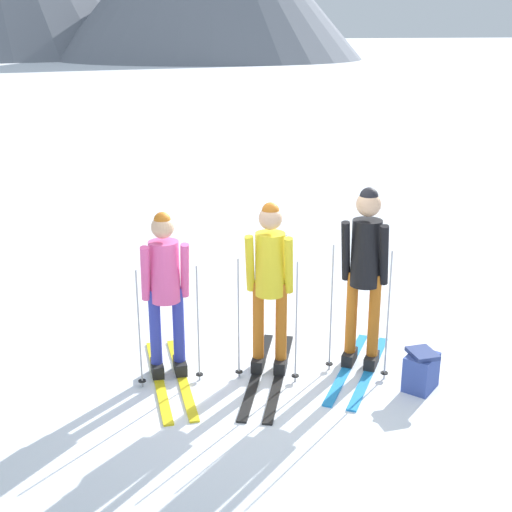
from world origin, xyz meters
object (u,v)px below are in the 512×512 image
at_px(skier_in_pink, 165,291).
at_px(skier_in_yellow, 270,279).
at_px(skier_in_black, 365,267).
at_px(backpack_on_snow_front, 421,370).

relative_size(skier_in_pink, skier_in_yellow, 0.95).
relative_size(skier_in_pink, skier_in_black, 0.91).
height_order(skier_in_pink, backpack_on_snow_front, skier_in_pink).
bearing_deg(skier_in_yellow, skier_in_pink, 170.46).
height_order(skier_in_black, backpack_on_snow_front, skier_in_black).
distance_m(skier_in_black, backpack_on_snow_front, 1.08).
distance_m(skier_in_pink, skier_in_yellow, 0.98).
distance_m(skier_in_yellow, skier_in_black, 0.91).
relative_size(skier_in_yellow, skier_in_black, 0.95).
height_order(skier_in_yellow, skier_in_black, skier_in_black).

